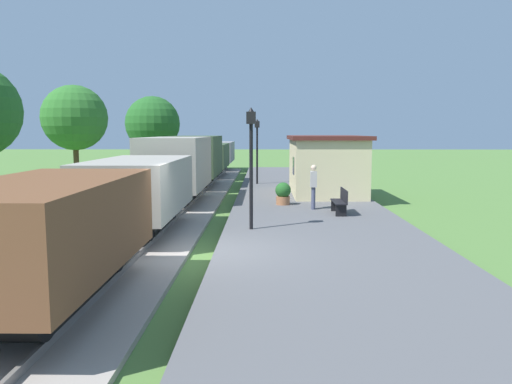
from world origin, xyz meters
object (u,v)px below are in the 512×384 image
(tree_field_left, at_px, (74,118))
(person_waiting, at_px, (313,185))
(bench_near_hut, at_px, (341,201))
(tree_field_distant, at_px, (153,124))
(freight_train, at_px, (187,166))
(potted_planter, at_px, (283,193))
(bench_down_platform, at_px, (314,177))
(lamp_post_far, at_px, (257,139))
(station_hut, at_px, (326,165))
(lamp_post_near, at_px, (251,146))

(tree_field_left, bearing_deg, person_waiting, -30.83)
(bench_near_hut, height_order, tree_field_distant, tree_field_distant)
(freight_train, bearing_deg, potted_planter, -45.69)
(freight_train, height_order, bench_down_platform, freight_train)
(tree_field_left, bearing_deg, tree_field_distant, 75.91)
(lamp_post_far, bearing_deg, tree_field_left, -165.58)
(bench_near_hut, bearing_deg, lamp_post_far, 106.77)
(bench_near_hut, relative_size, tree_field_distant, 0.27)
(station_hut, xyz_separation_m, tree_field_left, (-12.82, 2.19, 2.27))
(station_hut, height_order, lamp_post_far, lamp_post_far)
(person_waiting, relative_size, tree_field_distant, 0.30)
(potted_planter, distance_m, tree_field_left, 12.56)
(potted_planter, relative_size, lamp_post_near, 0.25)
(freight_train, relative_size, lamp_post_far, 10.59)
(bench_near_hut, height_order, lamp_post_far, lamp_post_far)
(lamp_post_near, bearing_deg, freight_train, 109.12)
(station_hut, distance_m, tree_field_distant, 15.34)
(station_hut, distance_m, person_waiting, 4.97)
(station_hut, bearing_deg, freight_train, 171.07)
(bench_near_hut, bearing_deg, lamp_post_near, -137.05)
(lamp_post_far, xyz_separation_m, tree_field_left, (-9.47, -2.44, 1.12))
(lamp_post_far, bearing_deg, station_hut, -54.08)
(potted_planter, xyz_separation_m, tree_field_left, (-10.65, 5.85, 3.20))
(station_hut, relative_size, tree_field_distant, 1.03)
(bench_down_platform, bearing_deg, person_waiting, -95.72)
(bench_down_platform, bearing_deg, bench_near_hut, -90.00)
(person_waiting, xyz_separation_m, potted_planter, (-1.12, 1.17, -0.46))
(lamp_post_near, bearing_deg, bench_down_platform, 76.17)
(potted_planter, xyz_separation_m, lamp_post_near, (-1.17, -5.22, 2.08))
(lamp_post_near, relative_size, lamp_post_far, 1.00)
(freight_train, height_order, potted_planter, freight_train)
(lamp_post_near, bearing_deg, person_waiting, 60.50)
(station_hut, bearing_deg, tree_field_left, 170.32)
(bench_near_hut, xyz_separation_m, potted_planter, (-2.01, 2.26, 0.00))
(bench_down_platform, height_order, tree_field_left, tree_field_left)
(freight_train, bearing_deg, bench_near_hut, -46.54)
(bench_near_hut, xyz_separation_m, lamp_post_near, (-3.18, -2.96, 2.08))
(bench_near_hut, bearing_deg, person_waiting, 129.07)
(tree_field_left, height_order, tree_field_distant, tree_field_distant)
(person_waiting, relative_size, tree_field_left, 0.30)
(bench_down_platform, relative_size, potted_planter, 1.64)
(lamp_post_far, bearing_deg, bench_near_hut, -73.23)
(bench_near_hut, bearing_deg, freight_train, 133.46)
(potted_planter, distance_m, tree_field_distant, 17.07)
(station_hut, xyz_separation_m, lamp_post_near, (-3.35, -8.88, 1.15))
(lamp_post_far, bearing_deg, person_waiting, -76.38)
(station_hut, xyz_separation_m, bench_down_platform, (-0.17, 4.02, -0.93))
(freight_train, relative_size, station_hut, 6.76)
(bench_down_platform, distance_m, lamp_post_near, 13.45)
(bench_down_platform, bearing_deg, station_hut, -87.57)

